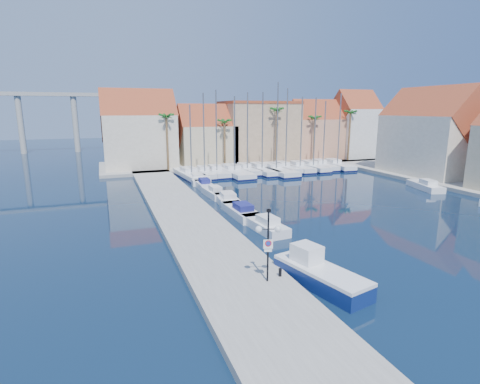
# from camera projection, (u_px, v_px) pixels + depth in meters

# --- Properties ---
(ground) EXTENTS (260.00, 260.00, 0.00)m
(ground) POSITION_uv_depth(u_px,v_px,m) (353.00, 259.00, 26.71)
(ground) COLOR #081731
(ground) RESTS_ON ground
(quay_west) EXTENTS (6.00, 77.00, 0.50)m
(quay_west) POSITION_uv_depth(u_px,v_px,m) (188.00, 218.00, 35.99)
(quay_west) COLOR gray
(quay_west) RESTS_ON ground
(shore_north) EXTENTS (54.00, 16.00, 0.50)m
(shore_north) POSITION_uv_depth(u_px,v_px,m) (244.00, 162.00, 74.01)
(shore_north) COLOR gray
(shore_north) RESTS_ON ground
(shore_east) EXTENTS (12.00, 60.00, 0.50)m
(shore_east) POSITION_uv_depth(u_px,v_px,m) (480.00, 186.00, 51.20)
(shore_east) COLOR gray
(shore_east) RESTS_ON ground
(lamp_post) EXTENTS (1.47, 0.72, 4.46)m
(lamp_post) POSITION_uv_depth(u_px,v_px,m) (268.00, 234.00, 21.58)
(lamp_post) COLOR black
(lamp_post) RESTS_ON quay_west
(bollard) EXTENTS (0.20, 0.20, 0.49)m
(bollard) POSITION_uv_depth(u_px,v_px,m) (280.00, 272.00, 22.82)
(bollard) COLOR black
(bollard) RESTS_ON quay_west
(fishing_boat) EXTENTS (3.57, 6.69, 2.23)m
(fishing_boat) POSITION_uv_depth(u_px,v_px,m) (319.00, 273.00, 22.69)
(fishing_boat) COLOR navy
(fishing_boat) RESTS_ON ground
(motorboat_west_0) EXTENTS (2.45, 6.08, 1.40)m
(motorboat_west_0) POSITION_uv_depth(u_px,v_px,m) (265.00, 224.00, 33.11)
(motorboat_west_0) COLOR white
(motorboat_west_0) RESTS_ON ground
(motorboat_west_1) EXTENTS (2.20, 6.54, 1.40)m
(motorboat_west_1) POSITION_uv_depth(u_px,v_px,m) (241.00, 211.00, 37.52)
(motorboat_west_1) COLOR white
(motorboat_west_1) RESTS_ON ground
(motorboat_west_2) EXTENTS (2.67, 6.64, 1.40)m
(motorboat_west_2) POSITION_uv_depth(u_px,v_px,m) (227.00, 199.00, 42.44)
(motorboat_west_2) COLOR white
(motorboat_west_2) RESTS_ON ground
(motorboat_west_3) EXTENTS (1.95, 5.30, 1.40)m
(motorboat_west_3) POSITION_uv_depth(u_px,v_px,m) (214.00, 193.00, 45.78)
(motorboat_west_3) COLOR white
(motorboat_west_3) RESTS_ON ground
(motorboat_west_4) EXTENTS (1.87, 5.49, 1.40)m
(motorboat_west_4) POSITION_uv_depth(u_px,v_px,m) (204.00, 184.00, 50.81)
(motorboat_west_4) COLOR white
(motorboat_west_4) RESTS_ON ground
(motorboat_west_5) EXTENTS (2.46, 6.66, 1.40)m
(motorboat_west_5) POSITION_uv_depth(u_px,v_px,m) (196.00, 179.00, 54.82)
(motorboat_west_5) COLOR white
(motorboat_west_5) RESTS_ON ground
(motorboat_east_1) EXTENTS (3.50, 6.45, 1.40)m
(motorboat_east_1) POSITION_uv_depth(u_px,v_px,m) (426.00, 186.00, 49.94)
(motorboat_east_1) COLOR white
(motorboat_east_1) RESTS_ON ground
(sailboat_0) EXTENTS (3.73, 10.93, 11.18)m
(sailboat_0) POSITION_uv_depth(u_px,v_px,m) (190.00, 175.00, 57.79)
(sailboat_0) COLOR white
(sailboat_0) RESTS_ON ground
(sailboat_1) EXTENTS (2.57, 8.52, 12.89)m
(sailboat_1) POSITION_uv_depth(u_px,v_px,m) (204.00, 173.00, 59.26)
(sailboat_1) COLOR white
(sailboat_1) RESTS_ON ground
(sailboat_2) EXTENTS (2.49, 8.75, 13.40)m
(sailboat_2) POSITION_uv_depth(u_px,v_px,m) (216.00, 172.00, 60.30)
(sailboat_2) COLOR white
(sailboat_2) RESTS_ON ground
(sailboat_3) EXTENTS (3.46, 11.89, 12.46)m
(sailboat_3) POSITION_uv_depth(u_px,v_px,m) (233.00, 172.00, 60.65)
(sailboat_3) COLOR white
(sailboat_3) RESTS_ON ground
(sailboat_4) EXTENTS (2.82, 8.57, 13.12)m
(sailboat_4) POSITION_uv_depth(u_px,v_px,m) (246.00, 170.00, 62.51)
(sailboat_4) COLOR white
(sailboat_4) RESTS_ON ground
(sailboat_5) EXTENTS (3.05, 10.54, 13.15)m
(sailboat_5) POSITION_uv_depth(u_px,v_px,m) (260.00, 170.00, 62.63)
(sailboat_5) COLOR white
(sailboat_5) RESTS_ON ground
(sailboat_6) EXTENTS (3.67, 12.11, 14.67)m
(sailboat_6) POSITION_uv_depth(u_px,v_px,m) (274.00, 170.00, 62.40)
(sailboat_6) COLOR white
(sailboat_6) RESTS_ON ground
(sailboat_7) EXTENTS (2.67, 8.96, 13.87)m
(sailboat_7) POSITION_uv_depth(u_px,v_px,m) (284.00, 168.00, 64.37)
(sailboat_7) COLOR white
(sailboat_7) RESTS_ON ground
(sailboat_8) EXTENTS (2.82, 8.90, 12.50)m
(sailboat_8) POSITION_uv_depth(u_px,v_px,m) (299.00, 167.00, 64.84)
(sailboat_8) COLOR white
(sailboat_8) RESTS_ON ground
(sailboat_9) EXTENTS (2.53, 9.06, 12.42)m
(sailboat_9) POSITION_uv_depth(u_px,v_px,m) (312.00, 167.00, 65.71)
(sailboat_9) COLOR white
(sailboat_9) RESTS_ON ground
(sailboat_10) EXTENTS (2.99, 9.15, 11.89)m
(sailboat_10) POSITION_uv_depth(u_px,v_px,m) (321.00, 165.00, 67.28)
(sailboat_10) COLOR white
(sailboat_10) RESTS_ON ground
(sailboat_11) EXTENTS (3.13, 9.87, 13.19)m
(sailboat_11) POSITION_uv_depth(u_px,v_px,m) (336.00, 165.00, 67.72)
(sailboat_11) COLOR white
(sailboat_11) RESTS_ON ground
(building_0) EXTENTS (12.30, 9.00, 13.50)m
(building_0) POSITION_uv_depth(u_px,v_px,m) (139.00, 133.00, 64.98)
(building_0) COLOR beige
(building_0) RESTS_ON shore_north
(building_1) EXTENTS (10.30, 8.00, 11.00)m
(building_1) POSITION_uv_depth(u_px,v_px,m) (206.00, 138.00, 69.30)
(building_1) COLOR tan
(building_1) RESTS_ON shore_north
(building_2) EXTENTS (14.20, 10.20, 11.50)m
(building_2) POSITION_uv_depth(u_px,v_px,m) (259.00, 131.00, 73.72)
(building_2) COLOR tan
(building_2) RESTS_ON shore_north
(building_3) EXTENTS (10.30, 8.00, 12.00)m
(building_3) POSITION_uv_depth(u_px,v_px,m) (314.00, 132.00, 76.94)
(building_3) COLOR tan
(building_3) RESTS_ON shore_north
(building_4) EXTENTS (8.30, 8.00, 14.00)m
(building_4) POSITION_uv_depth(u_px,v_px,m) (354.00, 126.00, 78.82)
(building_4) COLOR silver
(building_4) RESTS_ON shore_north
(building_6) EXTENTS (9.00, 14.30, 13.50)m
(building_6) POSITION_uv_depth(u_px,v_px,m) (432.00, 135.00, 58.09)
(building_6) COLOR beige
(building_6) RESTS_ON shore_east
(palm_0) EXTENTS (2.60, 2.60, 10.15)m
(palm_0) POSITION_uv_depth(u_px,v_px,m) (166.00, 118.00, 61.20)
(palm_0) COLOR brown
(palm_0) RESTS_ON shore_north
(palm_1) EXTENTS (2.60, 2.60, 9.15)m
(palm_1) POSITION_uv_depth(u_px,v_px,m) (224.00, 123.00, 64.78)
(palm_1) COLOR brown
(palm_1) RESTS_ON shore_north
(palm_2) EXTENTS (2.60, 2.60, 11.15)m
(palm_2) POSITION_uv_depth(u_px,v_px,m) (277.00, 112.00, 67.75)
(palm_2) COLOR brown
(palm_2) RESTS_ON shore_north
(palm_3) EXTENTS (2.60, 2.60, 9.65)m
(palm_3) POSITION_uv_depth(u_px,v_px,m) (315.00, 119.00, 70.75)
(palm_3) COLOR brown
(palm_3) RESTS_ON shore_north
(palm_4) EXTENTS (2.60, 2.60, 10.65)m
(palm_4) POSITION_uv_depth(u_px,v_px,m) (351.00, 114.00, 73.25)
(palm_4) COLOR brown
(palm_4) RESTS_ON shore_north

